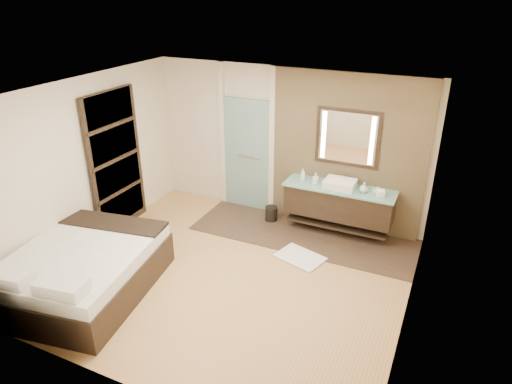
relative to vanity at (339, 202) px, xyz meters
The scene contains 15 objects.
floor 2.29m from the vanity, 119.83° to the right, with size 5.00×5.00×0.00m, color #AF7E49.
tile_strip 0.83m from the vanity, 147.54° to the right, with size 3.80×1.30×0.01m, color #3A271F.
stone_wall 0.82m from the vanity, 90.00° to the left, with size 2.60×0.08×2.70m, color tan.
vanity is the anchor object (origin of this frame).
mirror_unit 1.10m from the vanity, 90.00° to the left, with size 1.06×0.04×0.96m.
frosted_door 1.95m from the vanity, behind, with size 1.10×0.12×2.70m.
shoji_partition 3.82m from the vanity, 159.50° to the right, with size 0.06×1.20×2.40m.
bed 4.13m from the vanity, 131.78° to the right, with size 2.02×2.37×0.82m.
bath_mat 1.21m from the vanity, 106.06° to the right, with size 0.72×0.50×0.02m, color white.
waste_bin 1.28m from the vanity, behind, with size 0.22×0.22×0.27m, color black.
tissue_box 0.76m from the vanity, ahead, with size 0.12×0.12×0.10m, color white.
soap_bottle_a 0.77m from the vanity, behind, with size 0.08×0.08×0.21m, color silver.
soap_bottle_b 0.56m from the vanity, behind, with size 0.08×0.09×0.19m, color #B2B2B2.
soap_bottle_c 0.55m from the vanity, ahead, with size 0.13×0.13×0.17m, color silver.
cup 0.69m from the vanity, ahead, with size 0.12×0.12×0.09m, color silver.
Camera 1 is at (2.72, -4.93, 3.96)m, focal length 32.00 mm.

